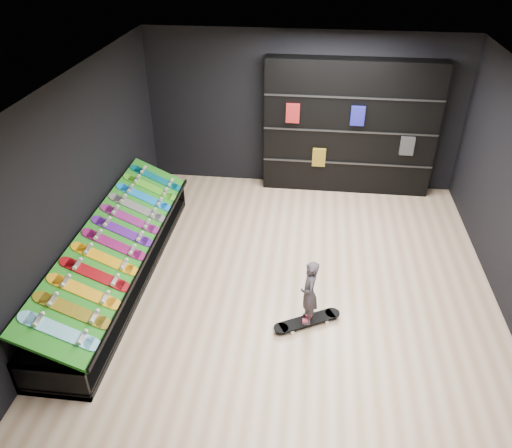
# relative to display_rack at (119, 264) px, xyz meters

# --- Properties ---
(floor) EXTENTS (6.00, 7.00, 0.01)m
(floor) POSITION_rel_display_rack_xyz_m (2.55, 0.00, -0.25)
(floor) COLOR #CEAE8B
(floor) RESTS_ON ground
(ceiling) EXTENTS (6.00, 7.00, 0.01)m
(ceiling) POSITION_rel_display_rack_xyz_m (2.55, 0.00, 2.75)
(ceiling) COLOR white
(ceiling) RESTS_ON ground
(wall_back) EXTENTS (6.00, 0.02, 3.00)m
(wall_back) POSITION_rel_display_rack_xyz_m (2.55, 3.50, 1.25)
(wall_back) COLOR black
(wall_back) RESTS_ON ground
(wall_front) EXTENTS (6.00, 0.02, 3.00)m
(wall_front) POSITION_rel_display_rack_xyz_m (2.55, -3.50, 1.25)
(wall_front) COLOR black
(wall_front) RESTS_ON ground
(wall_left) EXTENTS (0.02, 7.00, 3.00)m
(wall_left) POSITION_rel_display_rack_xyz_m (-0.45, 0.00, 1.25)
(wall_left) COLOR black
(wall_left) RESTS_ON ground
(display_rack) EXTENTS (0.90, 4.50, 0.50)m
(display_rack) POSITION_rel_display_rack_xyz_m (0.00, 0.00, 0.00)
(display_rack) COLOR black
(display_rack) RESTS_ON ground
(turf_ramp) EXTENTS (0.92, 4.50, 0.46)m
(turf_ramp) POSITION_rel_display_rack_xyz_m (0.05, 0.00, 0.46)
(turf_ramp) COLOR #166910
(turf_ramp) RESTS_ON display_rack
(back_shelving) EXTENTS (3.20, 0.37, 2.56)m
(back_shelving) POSITION_rel_display_rack_xyz_m (3.45, 3.32, 1.03)
(back_shelving) COLOR black
(back_shelving) RESTS_ON ground
(floor_skateboard) EXTENTS (0.96, 0.67, 0.09)m
(floor_skateboard) POSITION_rel_display_rack_xyz_m (2.85, -0.69, -0.21)
(floor_skateboard) COLOR black
(floor_skateboard) RESTS_ON ground
(child) EXTENTS (0.17, 0.23, 0.57)m
(child) POSITION_rel_display_rack_xyz_m (2.85, -0.69, 0.12)
(child) COLOR black
(child) RESTS_ON floor_skateboard
(display_board_0) EXTENTS (0.93, 0.22, 0.50)m
(display_board_0) POSITION_rel_display_rack_xyz_m (0.06, -1.90, 0.49)
(display_board_0) COLOR #0CB2E5
(display_board_0) RESTS_ON turf_ramp
(display_board_1) EXTENTS (0.93, 0.22, 0.50)m
(display_board_1) POSITION_rel_display_rack_xyz_m (0.06, -1.55, 0.49)
(display_board_1) COLOR yellow
(display_board_1) RESTS_ON turf_ramp
(display_board_2) EXTENTS (0.93, 0.22, 0.50)m
(display_board_2) POSITION_rel_display_rack_xyz_m (0.06, -1.21, 0.49)
(display_board_2) COLOR orange
(display_board_2) RESTS_ON turf_ramp
(display_board_3) EXTENTS (0.93, 0.22, 0.50)m
(display_board_3) POSITION_rel_display_rack_xyz_m (0.06, -0.86, 0.49)
(display_board_3) COLOR red
(display_board_3) RESTS_ON turf_ramp
(display_board_4) EXTENTS (0.93, 0.22, 0.50)m
(display_board_4) POSITION_rel_display_rack_xyz_m (0.06, -0.52, 0.49)
(display_board_4) COLOR yellow
(display_board_4) RESTS_ON turf_ramp
(display_board_5) EXTENTS (0.93, 0.22, 0.50)m
(display_board_5) POSITION_rel_display_rack_xyz_m (0.06, -0.17, 0.49)
(display_board_5) COLOR #E5198C
(display_board_5) RESTS_ON turf_ramp
(display_board_6) EXTENTS (0.93, 0.22, 0.50)m
(display_board_6) POSITION_rel_display_rack_xyz_m (0.06, 0.17, 0.49)
(display_board_6) COLOR purple
(display_board_6) RESTS_ON turf_ramp
(display_board_7) EXTENTS (0.93, 0.22, 0.50)m
(display_board_7) POSITION_rel_display_rack_xyz_m (0.06, 0.52, 0.49)
(display_board_7) COLOR #2626BF
(display_board_7) RESTS_ON turf_ramp
(display_board_8) EXTENTS (0.93, 0.22, 0.50)m
(display_board_8) POSITION_rel_display_rack_xyz_m (0.06, 0.86, 0.49)
(display_board_8) COLOR black
(display_board_8) RESTS_ON turf_ramp
(display_board_9) EXTENTS (0.93, 0.22, 0.50)m
(display_board_9) POSITION_rel_display_rack_xyz_m (0.06, 1.21, 0.49)
(display_board_9) COLOR blue
(display_board_9) RESTS_ON turf_ramp
(display_board_10) EXTENTS (0.93, 0.22, 0.50)m
(display_board_10) POSITION_rel_display_rack_xyz_m (0.06, 1.55, 0.49)
(display_board_10) COLOR green
(display_board_10) RESTS_ON turf_ramp
(display_board_11) EXTENTS (0.93, 0.22, 0.50)m
(display_board_11) POSITION_rel_display_rack_xyz_m (0.06, 1.90, 0.49)
(display_board_11) COLOR #0C8C99
(display_board_11) RESTS_ON turf_ramp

